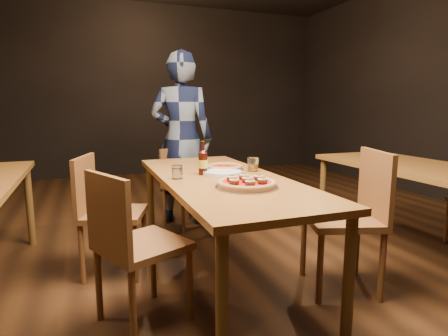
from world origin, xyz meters
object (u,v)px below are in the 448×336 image
object	(u,v)px
chair_main_nw	(143,244)
water_glass	(177,172)
chair_main_e	(342,218)
chair_end	(186,186)
amber_glass	(253,164)
table_right	(430,176)
beer_bottle	(203,163)
chair_main_sw	(114,213)
diner	(182,139)
plate_stack	(223,173)
pizza_meatball	(247,183)
table_main	(221,187)
pizza_margherita	(225,167)

from	to	relation	value
chair_main_nw	water_glass	size ratio (longest dim) A/B	10.27
chair_main_e	chair_end	xyz separation A→B (m)	(-0.62, 1.69, -0.08)
water_glass	amber_glass	bearing A→B (deg)	8.56
table_right	chair_main_e	distance (m)	1.03
beer_bottle	chair_end	bearing A→B (deg)	81.32
chair_main_e	beer_bottle	distance (m)	1.02
chair_main_sw	diner	world-z (taller)	diner
plate_stack	pizza_meatball	bearing A→B (deg)	-91.24
table_main	chair_end	distance (m)	1.32
chair_main_sw	chair_main_nw	bearing A→B (deg)	-153.02
chair_main_nw	chair_main_sw	world-z (taller)	chair_main_nw
water_glass	amber_glass	world-z (taller)	amber_glass
table_main	plate_stack	xyz separation A→B (m)	(0.04, 0.07, 0.09)
pizza_meatball	amber_glass	size ratio (longest dim) A/B	3.73
table_main	pizza_meatball	world-z (taller)	pizza_meatball
table_main	plate_stack	distance (m)	0.11
pizza_meatball	pizza_margherita	world-z (taller)	pizza_meatball
chair_main_sw	pizza_meatball	size ratio (longest dim) A/B	2.42
chair_main_sw	pizza_margherita	size ratio (longest dim) A/B	3.17
chair_end	plate_stack	xyz separation A→B (m)	(-0.05, -1.22, 0.35)
pizza_margherita	amber_glass	xyz separation A→B (m)	(0.17, -0.14, 0.03)
chair_main_nw	water_glass	bearing A→B (deg)	-62.41
chair_end	diner	size ratio (longest dim) A/B	0.47
table_main	chair_main_sw	xyz separation A→B (m)	(-0.70, 0.39, -0.22)
chair_end	pizza_meatball	size ratio (longest dim) A/B	2.20
table_main	pizza_meatball	distance (m)	0.38
water_glass	table_right	bearing A→B (deg)	-6.94
table_main	diner	xyz separation A→B (m)	(0.08, 1.45, 0.21)
table_main	plate_stack	bearing A→B (deg)	62.41
chair_end	beer_bottle	xyz separation A→B (m)	(-0.18, -1.16, 0.42)
pizza_margherita	diner	distance (m)	1.18
chair_main_e	chair_end	bearing A→B (deg)	-142.13
table_main	chair_main_e	world-z (taller)	chair_main_e
chair_main_nw	amber_glass	xyz separation A→B (m)	(0.89, 0.46, 0.34)
amber_glass	table_main	bearing A→B (deg)	-155.94
pizza_margherita	amber_glass	bearing A→B (deg)	-39.58
pizza_margherita	table_main	bearing A→B (deg)	-114.62
table_right	pizza_margherita	xyz separation A→B (m)	(-1.57, 0.48, 0.09)
table_right	chair_main_nw	bearing A→B (deg)	-176.79
pizza_meatball	beer_bottle	bearing A→B (deg)	103.33
chair_main_sw	pizza_margherita	xyz separation A→B (m)	(0.83, -0.12, 0.31)
chair_end	diner	bearing A→B (deg)	69.16
amber_glass	diner	bearing A→B (deg)	99.38
table_main	table_right	world-z (taller)	same
chair_main_sw	amber_glass	xyz separation A→B (m)	(1.00, -0.26, 0.34)
chair_main_nw	diner	size ratio (longest dim) A/B	0.52
table_main	amber_glass	distance (m)	0.35
chair_main_sw	water_glass	world-z (taller)	chair_main_sw
table_right	water_glass	bearing A→B (deg)	173.06
chair_main_nw	plate_stack	size ratio (longest dim) A/B	3.31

